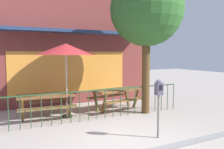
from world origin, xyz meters
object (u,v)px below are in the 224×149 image
(picnic_table_right, at_px, (116,93))
(patio_umbrella, at_px, (66,50))
(picnic_table_left, at_px, (46,99))
(parking_meter_near, at_px, (159,93))
(street_tree, at_px, (147,10))

(picnic_table_right, distance_m, patio_umbrella, 2.58)
(picnic_table_left, distance_m, parking_meter_near, 3.85)
(picnic_table_right, height_order, street_tree, street_tree)
(picnic_table_right, bearing_deg, patio_umbrella, -174.09)
(picnic_table_right, bearing_deg, parking_meter_near, -99.12)
(patio_umbrella, relative_size, parking_meter_near, 1.65)
(picnic_table_right, height_order, parking_meter_near, parking_meter_near)
(picnic_table_right, bearing_deg, picnic_table_left, 179.03)
(picnic_table_left, relative_size, picnic_table_right, 0.96)
(picnic_table_left, height_order, parking_meter_near, parking_meter_near)
(picnic_table_right, relative_size, patio_umbrella, 0.81)
(parking_meter_near, bearing_deg, picnic_table_left, 123.53)
(patio_umbrella, distance_m, parking_meter_near, 3.46)
(patio_umbrella, xyz_separation_m, street_tree, (2.66, -0.72, 1.36))
(picnic_table_right, xyz_separation_m, patio_umbrella, (-1.98, -0.21, 1.63))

